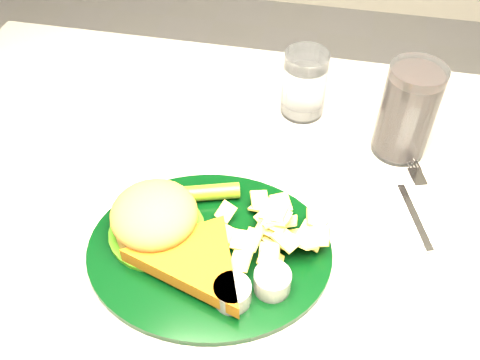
{
  "coord_description": "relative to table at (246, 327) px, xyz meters",
  "views": [
    {
      "loc": [
        0.09,
        -0.51,
        1.34
      ],
      "look_at": [
        -0.01,
        -0.0,
        0.8
      ],
      "focal_mm": 40.0,
      "sensor_mm": 36.0,
      "label": 1
    }
  ],
  "objects": [
    {
      "name": "ramekin",
      "position": [
        -0.24,
        0.09,
        0.39
      ],
      "size": [
        0.04,
        0.04,
        0.03
      ],
      "primitive_type": "cylinder",
      "rotation": [
        0.0,
        0.0,
        -0.03
      ],
      "color": "white",
      "rests_on": "table"
    },
    {
      "name": "cola_glass",
      "position": [
        0.21,
        0.16,
        0.45
      ],
      "size": [
        0.1,
        0.1,
        0.15
      ],
      "primitive_type": "cylinder",
      "rotation": [
        0.0,
        0.0,
        -0.24
      ],
      "color": "black",
      "rests_on": "table"
    },
    {
      "name": "dinner_plate",
      "position": [
        -0.03,
        -0.1,
        0.41
      ],
      "size": [
        0.36,
        0.31,
        0.07
      ],
      "primitive_type": null,
      "rotation": [
        0.0,
        0.0,
        0.13
      ],
      "color": "black",
      "rests_on": "table"
    },
    {
      "name": "table",
      "position": [
        0.0,
        0.0,
        0.0
      ],
      "size": [
        1.2,
        0.8,
        0.75
      ],
      "primitive_type": null,
      "color": "#9B968C",
      "rests_on": "ground"
    },
    {
      "name": "water_glass",
      "position": [
        0.05,
        0.23,
        0.43
      ],
      "size": [
        0.08,
        0.08,
        0.12
      ],
      "primitive_type": "cylinder",
      "rotation": [
        0.0,
        0.0,
        0.03
      ],
      "color": "white",
      "rests_on": "table"
    },
    {
      "name": "fork_napkin",
      "position": [
        0.24,
        0.03,
        0.38
      ],
      "size": [
        0.17,
        0.19,
        0.01
      ],
      "primitive_type": null,
      "rotation": [
        0.0,
        0.0,
        0.33
      ],
      "color": "white",
      "rests_on": "table"
    }
  ]
}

